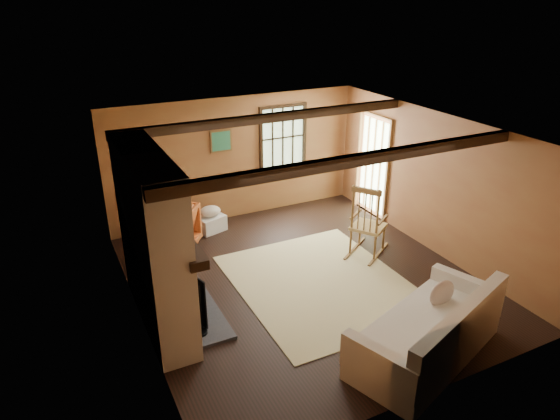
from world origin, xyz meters
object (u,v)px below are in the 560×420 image
laundry_basket (211,223)px  fireplace (155,248)px  armchair (168,229)px  sofa (431,335)px  rocking_chair (367,225)px

laundry_basket → fireplace: bearing=-122.9°
fireplace → armchair: fireplace is taller
fireplace → sofa: fireplace is taller
fireplace → rocking_chair: (3.61, 0.29, -0.56)m
fireplace → rocking_chair: fireplace is taller
laundry_basket → armchair: (-0.91, -0.42, 0.26)m
laundry_basket → rocking_chair: bearing=-44.0°
rocking_chair → laundry_basket: 2.95m
fireplace → armchair: bearing=72.5°
fireplace → laundry_basket: 2.93m
rocking_chair → armchair: bearing=27.9°
sofa → armchair: bearing=98.0°
sofa → laundry_basket: 4.75m
rocking_chair → sofa: 2.69m
rocking_chair → armchair: (-3.01, 1.61, -0.13)m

